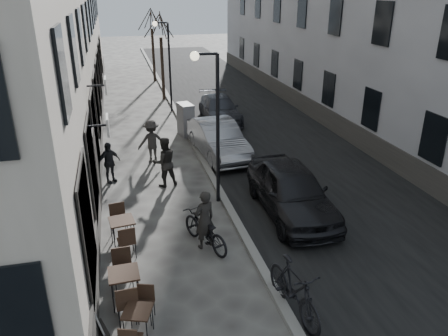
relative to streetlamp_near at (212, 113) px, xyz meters
name	(u,v)px	position (x,y,z in m)	size (l,w,h in m)	color
ground	(280,319)	(0.17, -6.00, -3.16)	(120.00, 120.00, 0.00)	#3D3A37
road	(244,116)	(4.02, 10.00, -3.16)	(7.30, 60.00, 0.00)	black
kerb	(180,119)	(0.37, 10.00, -3.10)	(0.25, 60.00, 0.12)	slate
streetlamp_near	(212,113)	(0.00, 0.00, 0.00)	(0.90, 0.28, 5.09)	black
streetlamp_far	(166,57)	(0.00, 12.00, 0.00)	(0.90, 0.28, 5.09)	black
tree_near	(160,25)	(0.07, 15.00, 1.50)	(2.40, 2.40, 5.70)	black
tree_far	(151,18)	(0.07, 21.00, 1.50)	(2.40, 2.40, 5.70)	black
bistro_set_a	(138,321)	(-2.91, -5.77, -2.73)	(0.83, 1.46, 0.83)	black
bistro_set_b	(125,285)	(-3.13, -4.59, -2.64)	(0.72, 1.72, 1.00)	black
bistro_set_c	(122,230)	(-3.11, -2.06, -2.66)	(0.76, 1.70, 0.98)	black
sign_board	(94,315)	(-3.81, -5.36, -2.74)	(0.53, 0.66, 1.03)	black
utility_cabinet	(186,120)	(0.27, 7.38, -2.37)	(0.58, 1.06, 1.59)	slate
bicycle	(205,230)	(-0.85, -2.69, -2.63)	(0.71, 2.03, 1.07)	black
cyclist_rider	(205,220)	(-0.85, -2.69, -2.29)	(0.64, 0.42, 1.74)	black
pedestrian_near	(164,162)	(-1.44, 1.72, -2.22)	(0.91, 0.71, 1.88)	black
pedestrian_mid	(152,141)	(-1.67, 4.26, -2.26)	(1.17, 0.67, 1.80)	#2D2A28
pedestrian_far	(109,162)	(-3.43, 2.53, -2.37)	(0.93, 0.39, 1.58)	black
car_near	(291,190)	(2.27, -1.41, -2.34)	(1.93, 4.79, 1.63)	black
car_mid	(218,139)	(1.17, 4.27, -2.40)	(1.62, 4.63, 1.53)	gray
car_far	(220,109)	(2.47, 9.37, -2.50)	(1.85, 4.56, 1.32)	#31343A
moped	(294,290)	(0.52, -5.89, -2.50)	(0.62, 2.21, 1.33)	black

